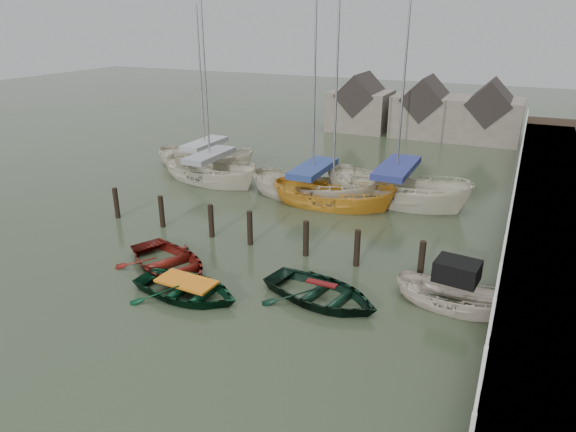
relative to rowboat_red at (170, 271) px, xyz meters
The scene contains 13 objects.
ground 2.71m from the rowboat_red, ahead, with size 120.00×120.00×0.00m, color #2F3723.
pier 15.90m from the rowboat_red, 39.97° to the left, with size 3.04×32.00×2.70m.
mooring_pilings 3.61m from the rowboat_red, 63.69° to the left, with size 13.72×0.22×1.80m.
far_sheds 26.51m from the rowboat_red, 82.32° to the left, with size 14.00×4.08×4.39m.
rowboat_red is the anchor object (origin of this frame).
rowboat_green 2.00m from the rowboat_red, 36.65° to the right, with size 2.68×3.75×0.78m, color black.
rowboat_dkgreen 5.66m from the rowboat_red, ahead, with size 2.82×3.95×0.82m, color black.
motorboat 9.66m from the rowboat_red, 10.44° to the left, with size 3.84×1.82×2.22m.
sailboat_a 10.57m from the rowboat_red, 115.11° to the left, with size 6.63×3.45×10.52m.
sailboat_b 9.55m from the rowboat_red, 80.31° to the left, with size 6.62×2.51×12.31m.
sailboat_c 9.27m from the rowboat_red, 71.82° to the left, with size 6.17×2.70×10.26m.
sailboat_d 11.97m from the rowboat_red, 62.99° to the left, with size 7.80×3.97×12.19m.
sailboat_e 13.43m from the rowboat_red, 118.08° to the left, with size 6.42×3.10×10.24m.
Camera 1 is at (8.04, -13.21, 8.51)m, focal length 32.00 mm.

